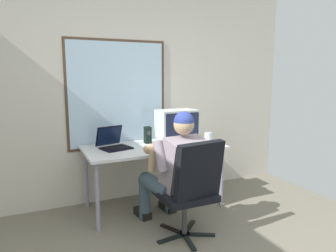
# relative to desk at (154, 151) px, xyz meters

# --- Properties ---
(wall_rear) EXTENTS (4.69, 0.08, 2.89)m
(wall_rear) POSITION_rel_desk_xyz_m (-0.28, 0.44, 0.78)
(wall_rear) COLOR beige
(wall_rear) RESTS_ON ground
(desk) EXTENTS (1.55, 0.76, 0.72)m
(desk) POSITION_rel_desk_xyz_m (0.00, 0.00, 0.00)
(desk) COLOR gray
(desk) RESTS_ON ground
(office_chair) EXTENTS (0.56, 0.58, 0.95)m
(office_chair) POSITION_rel_desk_xyz_m (0.03, -0.85, -0.13)
(office_chair) COLOR black
(office_chair) RESTS_ON ground
(person_seated) EXTENTS (0.57, 0.86, 1.19)m
(person_seated) POSITION_rel_desk_xyz_m (-0.00, -0.57, -0.05)
(person_seated) COLOR #3C505F
(person_seated) RESTS_ON ground
(crt_monitor) EXTENTS (0.45, 0.30, 0.40)m
(crt_monitor) POSITION_rel_desk_xyz_m (0.29, -0.00, 0.29)
(crt_monitor) COLOR beige
(crt_monitor) RESTS_ON desk
(laptop) EXTENTS (0.38, 0.39, 0.24)m
(laptop) POSITION_rel_desk_xyz_m (-0.44, 0.10, 0.12)
(laptop) COLOR black
(laptop) RESTS_ON desk
(wine_glass) EXTENTS (0.09, 0.09, 0.14)m
(wine_glass) POSITION_rel_desk_xyz_m (0.59, -0.21, 0.16)
(wine_glass) COLOR silver
(wine_glass) RESTS_ON desk
(desk_speaker) EXTENTS (0.07, 0.09, 0.20)m
(desk_speaker) POSITION_rel_desk_xyz_m (-0.01, 0.17, 0.16)
(desk_speaker) COLOR black
(desk_speaker) RESTS_ON desk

